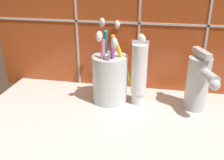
% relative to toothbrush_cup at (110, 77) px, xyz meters
% --- Properties ---
extents(sink_counter, '(0.62, 0.35, 0.02)m').
position_rel_toothbrush_cup_xyz_m(sink_counter, '(0.04, -0.09, -0.07)').
color(sink_counter, silver).
rests_on(sink_counter, ground).
extents(toothbrush_cup, '(0.12, 0.13, 0.19)m').
position_rel_toothbrush_cup_xyz_m(toothbrush_cup, '(0.00, 0.00, 0.00)').
color(toothbrush_cup, silver).
rests_on(toothbrush_cup, sink_counter).
extents(toothpaste_tube, '(0.04, 0.03, 0.15)m').
position_rel_toothbrush_cup_xyz_m(toothpaste_tube, '(0.07, -0.00, 0.01)').
color(toothpaste_tube, white).
rests_on(toothpaste_tube, sink_counter).
extents(sink_faucet, '(0.06, 0.10, 0.13)m').
position_rel_toothbrush_cup_xyz_m(sink_faucet, '(0.19, -0.01, 0.01)').
color(sink_faucet, silver).
rests_on(sink_faucet, sink_counter).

